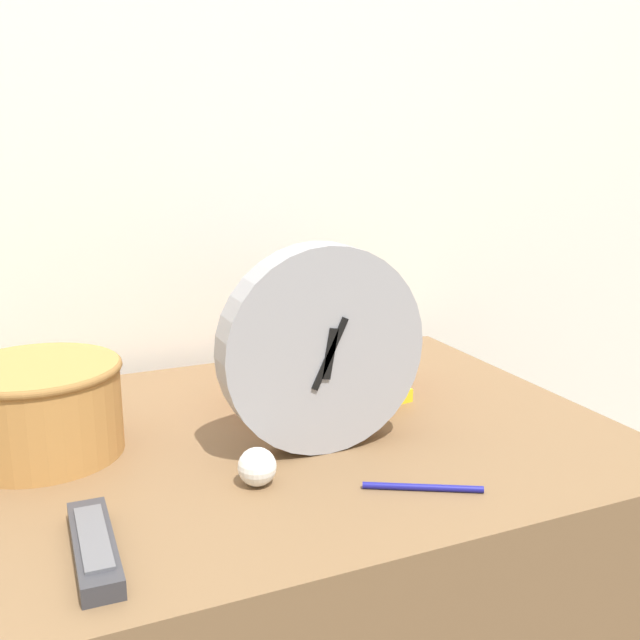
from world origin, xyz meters
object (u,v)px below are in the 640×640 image
(desk_clock, at_px, (323,349))
(tv_remote, at_px, (94,547))
(crumpled_paper_ball, at_px, (257,467))
(book_stack, at_px, (324,349))
(basket, at_px, (39,406))
(pen, at_px, (423,487))

(desk_clock, xyz_separation_m, tv_remote, (-0.31, -0.15, -0.12))
(desk_clock, relative_size, tv_remote, 1.59)
(desk_clock, xyz_separation_m, crumpled_paper_ball, (-0.11, -0.06, -0.11))
(tv_remote, bearing_deg, crumpled_paper_ball, 22.33)
(book_stack, xyz_separation_m, basket, (-0.42, -0.05, -0.01))
(basket, xyz_separation_m, crumpled_paper_ball, (0.22, -0.20, -0.04))
(book_stack, bearing_deg, desk_clock, -114.81)
(desk_clock, distance_m, crumpled_paper_ball, 0.17)
(desk_clock, height_order, basket, desk_clock)
(tv_remote, distance_m, crumpled_paper_ball, 0.21)
(basket, bearing_deg, book_stack, 6.36)
(book_stack, bearing_deg, pen, -94.42)
(pen, bearing_deg, tv_remote, 178.23)
(crumpled_paper_ball, bearing_deg, tv_remote, -157.67)
(tv_remote, height_order, pen, tv_remote)
(book_stack, bearing_deg, basket, -173.64)
(crumpled_paper_ball, bearing_deg, desk_clock, 29.88)
(tv_remote, bearing_deg, desk_clock, 25.21)
(tv_remote, height_order, crumpled_paper_ball, crumpled_paper_ball)
(desk_clock, height_order, book_stack, desk_clock)
(basket, distance_m, crumpled_paper_ball, 0.30)
(book_stack, bearing_deg, crumpled_paper_ball, -128.80)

